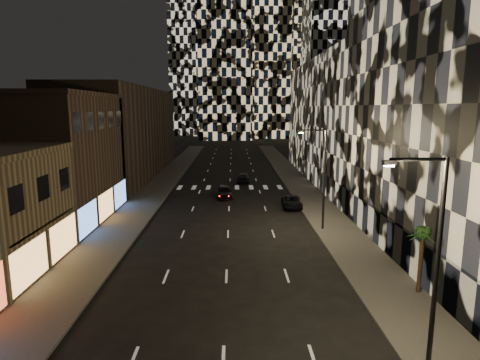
{
  "coord_description": "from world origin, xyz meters",
  "views": [
    {
      "loc": [
        0.46,
        -4.98,
        10.98
      ],
      "look_at": [
        0.94,
        22.57,
        6.0
      ],
      "focal_mm": 30.0,
      "sensor_mm": 36.0,
      "label": 1
    }
  ],
  "objects_px": {
    "streetlight_far": "(322,172)",
    "palm_tree": "(423,239)",
    "streetlight_near": "(432,252)",
    "car_dark_oncoming": "(243,177)",
    "car_dark_rightlane": "(292,202)",
    "car_dark_midlane": "(224,192)"
  },
  "relations": [
    {
      "from": "streetlight_far",
      "to": "car_dark_rightlane",
      "type": "distance_m",
      "value": 9.69
    },
    {
      "from": "streetlight_near",
      "to": "car_dark_oncoming",
      "type": "relative_size",
      "value": 1.99
    },
    {
      "from": "streetlight_near",
      "to": "car_dark_oncoming",
      "type": "distance_m",
      "value": 44.99
    },
    {
      "from": "streetlight_far",
      "to": "car_dark_midlane",
      "type": "relative_size",
      "value": 2.06
    },
    {
      "from": "car_dark_midlane",
      "to": "streetlight_near",
      "type": "bearing_deg",
      "value": -81.02
    },
    {
      "from": "streetlight_near",
      "to": "palm_tree",
      "type": "xyz_separation_m",
      "value": [
        3.15,
        7.19,
        -1.89
      ]
    },
    {
      "from": "streetlight_far",
      "to": "car_dark_oncoming",
      "type": "distance_m",
      "value": 25.55
    },
    {
      "from": "car_dark_oncoming",
      "to": "palm_tree",
      "type": "distance_m",
      "value": 38.4
    },
    {
      "from": "car_dark_oncoming",
      "to": "car_dark_midlane",
      "type": "bearing_deg",
      "value": 78.82
    },
    {
      "from": "palm_tree",
      "to": "streetlight_near",
      "type": "bearing_deg",
      "value": -113.62
    },
    {
      "from": "car_dark_midlane",
      "to": "car_dark_oncoming",
      "type": "bearing_deg",
      "value": 70.43
    },
    {
      "from": "car_dark_midlane",
      "to": "palm_tree",
      "type": "height_order",
      "value": "palm_tree"
    },
    {
      "from": "streetlight_near",
      "to": "car_dark_oncoming",
      "type": "bearing_deg",
      "value": 98.18
    },
    {
      "from": "car_dark_oncoming",
      "to": "streetlight_far",
      "type": "bearing_deg",
      "value": 107.07
    },
    {
      "from": "streetlight_far",
      "to": "palm_tree",
      "type": "distance_m",
      "value": 13.32
    },
    {
      "from": "car_dark_midlane",
      "to": "palm_tree",
      "type": "distance_m",
      "value": 29.08
    },
    {
      "from": "car_dark_oncoming",
      "to": "palm_tree",
      "type": "xyz_separation_m",
      "value": [
        9.51,
        -37.1,
        2.81
      ]
    },
    {
      "from": "streetlight_near",
      "to": "streetlight_far",
      "type": "relative_size",
      "value": 1.0
    },
    {
      "from": "car_dark_midlane",
      "to": "car_dark_oncoming",
      "type": "height_order",
      "value": "car_dark_midlane"
    },
    {
      "from": "streetlight_near",
      "to": "palm_tree",
      "type": "relative_size",
      "value": 2.24
    },
    {
      "from": "car_dark_oncoming",
      "to": "car_dark_rightlane",
      "type": "distance_m",
      "value": 16.71
    },
    {
      "from": "car_dark_midlane",
      "to": "car_dark_oncoming",
      "type": "relative_size",
      "value": 0.97
    }
  ]
}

